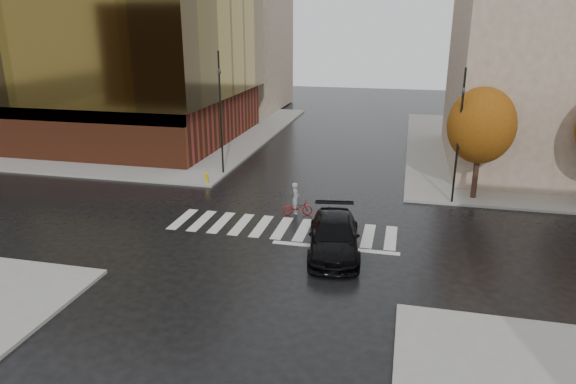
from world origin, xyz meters
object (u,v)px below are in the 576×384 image
(sedan, at_px, (334,236))
(fire_hydrant, at_px, (207,177))
(traffic_light_ne, at_px, (460,127))
(traffic_light_nw, at_px, (220,104))
(cyclist, at_px, (297,204))

(sedan, bearing_deg, fire_hydrant, 130.61)
(sedan, bearing_deg, traffic_light_ne, 46.50)
(traffic_light_nw, xyz_separation_m, fire_hydrant, (-0.20, -2.50, -4.37))
(traffic_light_ne, distance_m, fire_hydrant, 15.74)
(sedan, height_order, traffic_light_nw, traffic_light_nw)
(sedan, height_order, fire_hydrant, sedan)
(sedan, distance_m, fire_hydrant, 12.62)
(sedan, xyz_separation_m, fire_hydrant, (-9.50, 8.30, -0.28))
(sedan, bearing_deg, traffic_light_nw, 122.49)
(fire_hydrant, bearing_deg, cyclist, -30.32)
(sedan, distance_m, cyclist, 5.06)
(sedan, distance_m, traffic_light_nw, 14.83)
(cyclist, relative_size, fire_hydrant, 2.68)
(cyclist, height_order, traffic_light_nw, traffic_light_nw)
(traffic_light_nw, bearing_deg, cyclist, 46.18)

